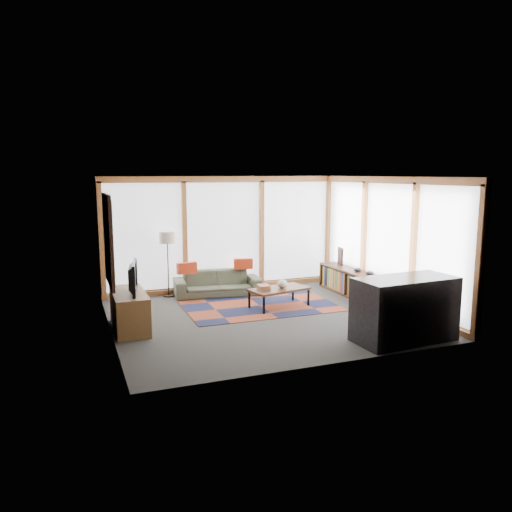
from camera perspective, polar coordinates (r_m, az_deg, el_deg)
name	(u,v)px	position (r m, az deg, el deg)	size (l,w,h in m)	color
ground	(264,317)	(9.41, 0.88, -6.99)	(5.50, 5.50, 0.00)	#2C2C29
room_envelope	(277,231)	(9.80, 2.37, 2.86)	(5.52, 5.02, 2.62)	#3C312D
rug	(260,306)	(10.18, 0.43, -5.69)	(3.02, 1.94, 0.01)	maroon
sofa	(217,283)	(11.03, -4.45, -3.11)	(1.87, 0.73, 0.54)	#383C2D
pillow_left	(187,268)	(10.76, -7.90, -1.37)	(0.43, 0.13, 0.24)	#B02F15
pillow_right	(243,264)	(11.16, -1.47, -0.90)	(0.42, 0.13, 0.23)	#B02F15
floor_lamp	(168,264)	(10.98, -10.03, -0.92)	(0.36, 0.36, 1.43)	black
coffee_table	(279,298)	(10.05, 2.65, -4.78)	(1.18, 0.59, 0.39)	#361F12
book_stack	(264,287)	(9.87, 0.87, -3.59)	(0.22, 0.27, 0.09)	brown
vase	(282,284)	(9.98, 3.02, -3.20)	(0.20, 0.20, 0.18)	beige
bookshelf	(352,283)	(11.14, 10.97, -3.07)	(0.41, 2.28, 0.57)	#361F12
bowl_a	(370,273)	(10.61, 12.88, -1.93)	(0.18, 0.18, 0.09)	black
bowl_b	(358,270)	(10.95, 11.55, -1.55)	(0.18, 0.18, 0.09)	black
shelf_picture	(340,256)	(11.71, 9.62, 0.00)	(0.04, 0.30, 0.40)	black
tv_console	(129,311)	(8.90, -14.26, -6.08)	(0.54, 1.31, 0.65)	brown
television	(129,277)	(8.73, -14.31, -2.38)	(0.92, 0.12, 0.53)	black
bar_counter	(405,309)	(8.36, 16.62, -5.85)	(1.63, 0.76, 1.03)	black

